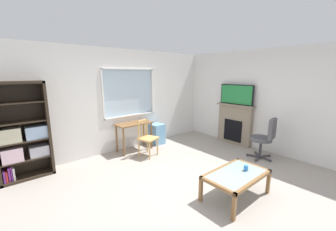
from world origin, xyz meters
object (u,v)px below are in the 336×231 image
desk_under_window (134,127)px  office_chair (265,137)px  tv (236,95)px  sippy_cup (246,168)px  bookshelf (22,137)px  plastic_drawer_unit (157,134)px  wooden_chair (147,138)px  fireplace (235,124)px  coffee_table (236,176)px

desk_under_window → office_chair: size_ratio=0.93×
tv → sippy_cup: bearing=-143.9°
bookshelf → tv: bookshelf is taller
desk_under_window → tv: (2.48, -1.42, 0.81)m
sippy_cup → tv: bearing=36.1°
office_chair → bookshelf: bearing=149.6°
office_chair → plastic_drawer_unit: bearing=116.7°
bookshelf → wooden_chair: bookshelf is taller
bookshelf → plastic_drawer_unit: size_ratio=3.23×
sippy_cup → bookshelf: bearing=131.6°
wooden_chair → tv: size_ratio=0.91×
wooden_chair → sippy_cup: size_ratio=10.00×
desk_under_window → fireplace: 2.87m
desk_under_window → office_chair: bearing=-50.5°
desk_under_window → tv: 2.97m
plastic_drawer_unit → sippy_cup: size_ratio=6.49×
office_chair → coffee_table: size_ratio=0.91×
bookshelf → sippy_cup: size_ratio=20.93×
bookshelf → fireplace: 5.14m
fireplace → office_chair: size_ratio=1.16×
bookshelf → fireplace: (4.90, -1.53, -0.25)m
office_chair → tv: bearing=68.7°
fireplace → coffee_table: 2.81m
bookshelf → tv: (4.88, -1.53, 0.60)m
tv → sippy_cup: (-2.14, -1.56, -0.97)m
wooden_chair → coffee_table: size_ratio=0.82×
desk_under_window → fireplace: (2.50, -1.42, -0.04)m
tv → sippy_cup: tv is taller
plastic_drawer_unit → coffee_table: plastic_drawer_unit is taller
tv → desk_under_window: bearing=150.3°
tv → plastic_drawer_unit: bearing=139.3°
fireplace → bookshelf: bearing=162.7°
tv → office_chair: (-0.42, -1.09, -0.88)m
wooden_chair → coffee_table: (0.10, -2.41, -0.09)m
tv → sippy_cup: size_ratio=11.03×
bookshelf → desk_under_window: 2.41m
plastic_drawer_unit → office_chair: 2.87m
bookshelf → coffee_table: bearing=-50.2°
coffee_table → sippy_cup: 0.23m
plastic_drawer_unit → tv: 2.52m
fireplace → sippy_cup: 2.66m
desk_under_window → wooden_chair: wooden_chair is taller
tv → coffee_table: size_ratio=0.90×
plastic_drawer_unit → tv: (1.70, -1.47, 1.14)m
wooden_chair → sippy_cup: bearing=-83.1°
desk_under_window → coffee_table: (0.14, -2.93, -0.26)m
office_chair → sippy_cup: office_chair is taller
fireplace → coffee_table: bearing=-147.3°
bookshelf → fireplace: bearing=-17.3°
wooden_chair → coffee_table: 2.42m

